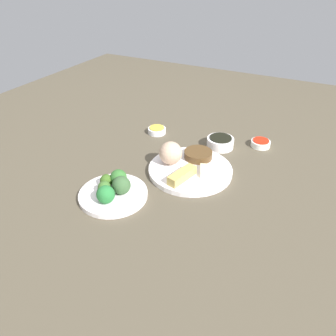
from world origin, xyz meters
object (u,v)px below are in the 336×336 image
soy_sauce_bowl (220,143)px  sauce_ramekin_hot_mustard (157,131)px  broccoli_plate (113,195)px  sauce_ramekin_sweet_and_sour (261,144)px  main_plate (190,170)px

soy_sauce_bowl → sauce_ramekin_hot_mustard: 0.25m
broccoli_plate → soy_sauce_bowl: soy_sauce_bowl is taller
broccoli_plate → sauce_ramekin_sweet_and_sour: 0.56m
broccoli_plate → sauce_ramekin_hot_mustard: (-0.08, 0.40, 0.00)m
main_plate → sauce_ramekin_hot_mustard: 0.29m
sauce_ramekin_sweet_and_sour → broccoli_plate: bearing=-122.0°
soy_sauce_bowl → sauce_ramekin_sweet_and_sour: soy_sauce_bowl is taller
main_plate → soy_sauce_bowl: soy_sauce_bowl is taller
broccoli_plate → sauce_ramekin_sweet_and_sour: (0.30, 0.48, 0.00)m
sauce_ramekin_hot_mustard → main_plate: bearing=-40.3°
main_plate → broccoli_plate: main_plate is taller
soy_sauce_bowl → sauce_ramekin_hot_mustard: bearing=-178.6°
soy_sauce_bowl → sauce_ramekin_sweet_and_sour: (0.13, 0.07, -0.01)m
broccoli_plate → sauce_ramekin_sweet_and_sour: size_ratio=2.84×
broccoli_plate → sauce_ramekin_hot_mustard: 0.41m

